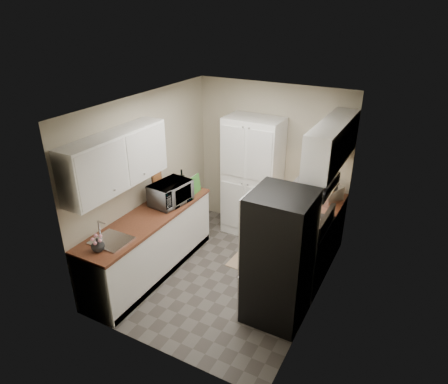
{
  "coord_description": "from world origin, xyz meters",
  "views": [
    {
      "loc": [
        2.23,
        -4.18,
        3.6
      ],
      "look_at": [
        -0.1,
        0.15,
        1.25
      ],
      "focal_mm": 32.0,
      "sensor_mm": 36.0,
      "label": 1
    }
  ],
  "objects_px": {
    "microwave": "(171,193)",
    "refrigerator": "(279,258)",
    "electric_range": "(301,252)",
    "toaster_oven": "(328,194)",
    "wine_bottle": "(182,182)",
    "pantry_cabinet": "(252,178)"
  },
  "relations": [
    {
      "from": "microwave",
      "to": "toaster_oven",
      "type": "height_order",
      "value": "microwave"
    },
    {
      "from": "pantry_cabinet",
      "to": "refrigerator",
      "type": "height_order",
      "value": "pantry_cabinet"
    },
    {
      "from": "wine_bottle",
      "to": "pantry_cabinet",
      "type": "bearing_deg",
      "value": 46.86
    },
    {
      "from": "wine_bottle",
      "to": "toaster_oven",
      "type": "bearing_deg",
      "value": 20.02
    },
    {
      "from": "wine_bottle",
      "to": "toaster_oven",
      "type": "xyz_separation_m",
      "value": [
        2.07,
        0.75,
        -0.06
      ]
    },
    {
      "from": "electric_range",
      "to": "wine_bottle",
      "type": "xyz_separation_m",
      "value": [
        -1.98,
        0.07,
        0.61
      ]
    },
    {
      "from": "toaster_oven",
      "to": "pantry_cabinet",
      "type": "bearing_deg",
      "value": -164.82
    },
    {
      "from": "wine_bottle",
      "to": "toaster_oven",
      "type": "height_order",
      "value": "wine_bottle"
    },
    {
      "from": "refrigerator",
      "to": "toaster_oven",
      "type": "xyz_separation_m",
      "value": [
        0.13,
        1.62,
        0.18
      ]
    },
    {
      "from": "refrigerator",
      "to": "wine_bottle",
      "type": "bearing_deg",
      "value": 155.99
    },
    {
      "from": "pantry_cabinet",
      "to": "toaster_oven",
      "type": "xyz_separation_m",
      "value": [
        1.27,
        -0.1,
        0.03
      ]
    },
    {
      "from": "pantry_cabinet",
      "to": "microwave",
      "type": "bearing_deg",
      "value": -120.18
    },
    {
      "from": "refrigerator",
      "to": "toaster_oven",
      "type": "distance_m",
      "value": 1.64
    },
    {
      "from": "electric_range",
      "to": "wine_bottle",
      "type": "distance_m",
      "value": 2.07
    },
    {
      "from": "microwave",
      "to": "refrigerator",
      "type": "bearing_deg",
      "value": -96.69
    },
    {
      "from": "refrigerator",
      "to": "wine_bottle",
      "type": "height_order",
      "value": "refrigerator"
    },
    {
      "from": "microwave",
      "to": "wine_bottle",
      "type": "bearing_deg",
      "value": 17.02
    },
    {
      "from": "electric_range",
      "to": "toaster_oven",
      "type": "relative_size",
      "value": 2.88
    },
    {
      "from": "refrigerator",
      "to": "microwave",
      "type": "height_order",
      "value": "refrigerator"
    },
    {
      "from": "refrigerator",
      "to": "electric_range",
      "type": "bearing_deg",
      "value": 87.52
    },
    {
      "from": "microwave",
      "to": "pantry_cabinet",
      "type": "bearing_deg",
      "value": -23.02
    },
    {
      "from": "electric_range",
      "to": "wine_bottle",
      "type": "bearing_deg",
      "value": 178.08
    }
  ]
}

